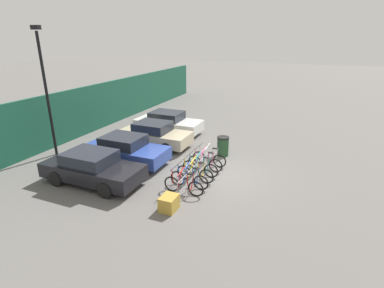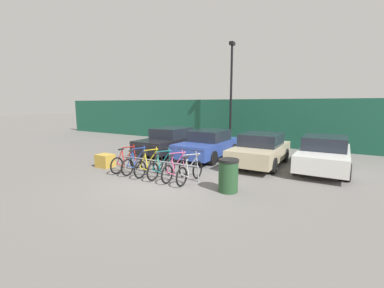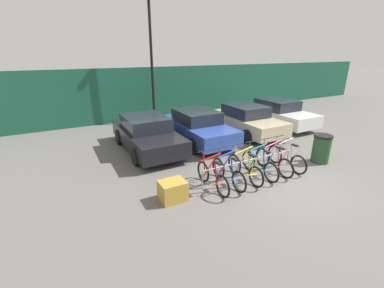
{
  "view_description": "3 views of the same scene",
  "coord_description": "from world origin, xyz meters",
  "px_view_note": "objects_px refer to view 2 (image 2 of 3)",
  "views": [
    {
      "loc": [
        -11.86,
        -3.92,
        5.98
      ],
      "look_at": [
        -0.2,
        1.03,
        1.36
      ],
      "focal_mm": 28.0,
      "sensor_mm": 36.0,
      "label": 1
    },
    {
      "loc": [
        5.21,
        -6.83,
        2.7
      ],
      "look_at": [
        0.48,
        1.12,
        1.24
      ],
      "focal_mm": 24.0,
      "sensor_mm": 36.0,
      "label": 2
    },
    {
      "loc": [
        -5.93,
        -5.07,
        3.81
      ],
      "look_at": [
        -1.85,
        2.51,
        0.7
      ],
      "focal_mm": 24.0,
      "sensor_mm": 36.0,
      "label": 3
    }
  ],
  "objects_px": {
    "car_beige": "(261,150)",
    "bicycle_yellow": "(149,165)",
    "car_blue": "(208,144)",
    "car_white": "(324,154)",
    "bicycle_silver": "(190,172)",
    "cargo_crate": "(105,161)",
    "bicycle_pink": "(176,169)",
    "trash_bin": "(228,175)",
    "bike_rack": "(158,163)",
    "bicycle_blue": "(137,163)",
    "car_black": "(171,141)",
    "bicycle_teal": "(162,167)",
    "bicycle_red": "(127,162)",
    "lamp_post": "(231,90)"
  },
  "relations": [
    {
      "from": "bicycle_silver",
      "to": "car_white",
      "type": "distance_m",
      "value": 5.71
    },
    {
      "from": "trash_bin",
      "to": "bicycle_pink",
      "type": "bearing_deg",
      "value": 174.22
    },
    {
      "from": "bicycle_pink",
      "to": "bicycle_silver",
      "type": "distance_m",
      "value": 0.59
    },
    {
      "from": "bike_rack",
      "to": "car_beige",
      "type": "xyz_separation_m",
      "value": [
        2.85,
        3.66,
        0.21
      ]
    },
    {
      "from": "car_blue",
      "to": "cargo_crate",
      "type": "bearing_deg",
      "value": -127.24
    },
    {
      "from": "bicycle_pink",
      "to": "trash_bin",
      "type": "distance_m",
      "value": 2.11
    },
    {
      "from": "bicycle_blue",
      "to": "bicycle_pink",
      "type": "relative_size",
      "value": 1.0
    },
    {
      "from": "bicycle_blue",
      "to": "cargo_crate",
      "type": "distance_m",
      "value": 1.83
    },
    {
      "from": "bike_rack",
      "to": "car_beige",
      "type": "distance_m",
      "value": 4.64
    },
    {
      "from": "bicycle_yellow",
      "to": "car_black",
      "type": "relative_size",
      "value": 0.39
    },
    {
      "from": "bicycle_pink",
      "to": "lamp_post",
      "type": "distance_m",
      "value": 8.67
    },
    {
      "from": "car_blue",
      "to": "car_white",
      "type": "bearing_deg",
      "value": 3.3
    },
    {
      "from": "cargo_crate",
      "to": "bicycle_silver",
      "type": "bearing_deg",
      "value": 0.02
    },
    {
      "from": "trash_bin",
      "to": "cargo_crate",
      "type": "distance_m",
      "value": 5.78
    },
    {
      "from": "bicycle_yellow",
      "to": "bicycle_teal",
      "type": "xyz_separation_m",
      "value": [
        0.6,
        0.0,
        0.0
      ]
    },
    {
      "from": "bicycle_blue",
      "to": "car_white",
      "type": "xyz_separation_m",
      "value": [
        6.28,
        4.21,
        0.31
      ]
    },
    {
      "from": "car_white",
      "to": "bicycle_pink",
      "type": "bearing_deg",
      "value": -136.5
    },
    {
      "from": "bike_rack",
      "to": "bicycle_silver",
      "type": "bearing_deg",
      "value": -5.66
    },
    {
      "from": "bicycle_silver",
      "to": "cargo_crate",
      "type": "distance_m",
      "value": 4.26
    },
    {
      "from": "bike_rack",
      "to": "car_black",
      "type": "height_order",
      "value": "car_black"
    },
    {
      "from": "bicycle_red",
      "to": "lamp_post",
      "type": "xyz_separation_m",
      "value": [
        1.19,
        7.97,
        3.19
      ]
    },
    {
      "from": "bicycle_red",
      "to": "car_white",
      "type": "relative_size",
      "value": 0.4
    },
    {
      "from": "bicycle_blue",
      "to": "bicycle_teal",
      "type": "bearing_deg",
      "value": -0.98
    },
    {
      "from": "bicycle_yellow",
      "to": "trash_bin",
      "type": "bearing_deg",
      "value": -2.3
    },
    {
      "from": "bicycle_teal",
      "to": "trash_bin",
      "type": "distance_m",
      "value": 2.73
    },
    {
      "from": "bike_rack",
      "to": "car_blue",
      "type": "height_order",
      "value": "car_blue"
    },
    {
      "from": "bicycle_pink",
      "to": "car_white",
      "type": "relative_size",
      "value": 0.4
    },
    {
      "from": "car_beige",
      "to": "bicycle_yellow",
      "type": "bearing_deg",
      "value": -129.7
    },
    {
      "from": "bicycle_red",
      "to": "cargo_crate",
      "type": "height_order",
      "value": "bicycle_red"
    },
    {
      "from": "bicycle_silver",
      "to": "cargo_crate",
      "type": "relative_size",
      "value": 2.44
    },
    {
      "from": "bicycle_teal",
      "to": "car_white",
      "type": "height_order",
      "value": "car_white"
    },
    {
      "from": "bicycle_yellow",
      "to": "bicycle_silver",
      "type": "height_order",
      "value": "same"
    },
    {
      "from": "bicycle_yellow",
      "to": "bicycle_blue",
      "type": "bearing_deg",
      "value": -178.64
    },
    {
      "from": "bicycle_teal",
      "to": "car_beige",
      "type": "height_order",
      "value": "car_beige"
    },
    {
      "from": "car_white",
      "to": "bike_rack",
      "type": "bearing_deg",
      "value": -142.79
    },
    {
      "from": "bicycle_red",
      "to": "car_black",
      "type": "height_order",
      "value": "car_black"
    },
    {
      "from": "bicycle_silver",
      "to": "car_beige",
      "type": "xyz_separation_m",
      "value": [
        1.35,
        3.8,
        0.31
      ]
    },
    {
      "from": "bike_rack",
      "to": "trash_bin",
      "type": "distance_m",
      "value": 3.03
    },
    {
      "from": "trash_bin",
      "to": "cargo_crate",
      "type": "relative_size",
      "value": 1.47
    },
    {
      "from": "car_white",
      "to": "car_black",
      "type": "bearing_deg",
      "value": -178.16
    },
    {
      "from": "lamp_post",
      "to": "bike_rack",
      "type": "bearing_deg",
      "value": -87.75
    },
    {
      "from": "bicycle_blue",
      "to": "car_black",
      "type": "height_order",
      "value": "car_black"
    },
    {
      "from": "car_black",
      "to": "lamp_post",
      "type": "distance_m",
      "value": 5.25
    },
    {
      "from": "bicycle_teal",
      "to": "bicycle_silver",
      "type": "distance_m",
      "value": 1.21
    },
    {
      "from": "car_blue",
      "to": "car_white",
      "type": "height_order",
      "value": "same"
    },
    {
      "from": "car_blue",
      "to": "car_beige",
      "type": "relative_size",
      "value": 1.02
    },
    {
      "from": "bicycle_pink",
      "to": "cargo_crate",
      "type": "xyz_separation_m",
      "value": [
        -3.67,
        -0.0,
        -0.1
      ]
    },
    {
      "from": "car_blue",
      "to": "bicycle_silver",
      "type": "bearing_deg",
      "value": -71.73
    },
    {
      "from": "bike_rack",
      "to": "bicycle_red",
      "type": "distance_m",
      "value": 1.51
    },
    {
      "from": "bicycle_yellow",
      "to": "cargo_crate",
      "type": "distance_m",
      "value": 2.46
    }
  ]
}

